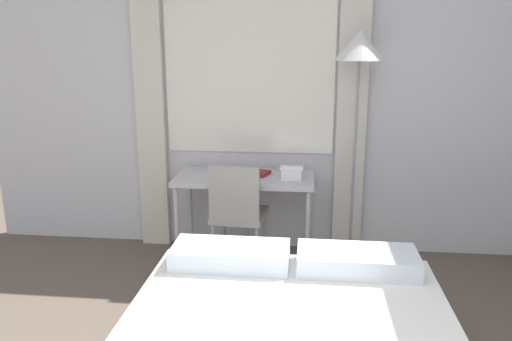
{
  "coord_description": "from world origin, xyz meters",
  "views": [
    {
      "loc": [
        0.27,
        -1.02,
        1.76
      ],
      "look_at": [
        -0.09,
        2.39,
        0.87
      ],
      "focal_mm": 35.0,
      "sensor_mm": 36.0,
      "label": 1
    }
  ],
  "objects": [
    {
      "name": "telephone",
      "position": [
        0.15,
        2.76,
        0.77
      ],
      "size": [
        0.18,
        0.17,
        0.1
      ],
      "color": "white",
      "rests_on": "desk"
    },
    {
      "name": "standing_lamp",
      "position": [
        0.63,
        2.82,
        1.61
      ],
      "size": [
        0.37,
        0.37,
        1.84
      ],
      "color": "#4C4C51",
      "rests_on": "ground_plane"
    },
    {
      "name": "book",
      "position": [
        -0.18,
        2.86,
        0.74
      ],
      "size": [
        0.32,
        0.25,
        0.02
      ],
      "rotation": [
        0.0,
        0.0,
        -0.31
      ],
      "color": "maroon",
      "rests_on": "desk"
    },
    {
      "name": "desk_chair",
      "position": [
        -0.25,
        2.58,
        0.51
      ],
      "size": [
        0.43,
        0.43,
        0.88
      ],
      "rotation": [
        0.0,
        0.0,
        -0.09
      ],
      "color": "gray",
      "rests_on": "ground_plane"
    },
    {
      "name": "desk",
      "position": [
        -0.22,
        2.79,
        0.66
      ],
      "size": [
        1.1,
        0.54,
        0.72
      ],
      "color": "#B2B2B7",
      "rests_on": "ground_plane"
    },
    {
      "name": "wall_back_with_window",
      "position": [
        -0.03,
        3.14,
        1.35
      ],
      "size": [
        5.08,
        0.13,
        2.7
      ],
      "color": "silver",
      "rests_on": "ground_plane"
    }
  ]
}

